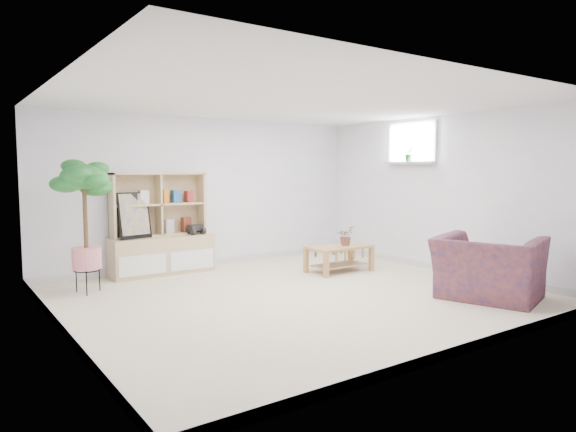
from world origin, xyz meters
TOP-DOWN VIEW (x-y plane):
  - floor at (0.00, 0.00)m, footprint 5.50×5.00m
  - ceiling at (0.00, 0.00)m, footprint 5.50×5.00m
  - walls at (0.00, 0.00)m, footprint 5.51×5.01m
  - baseboard at (0.00, 0.00)m, footprint 5.50×5.00m
  - window at (2.73, 0.60)m, footprint 0.10×0.98m
  - window_sill at (2.67, 0.60)m, footprint 0.14×1.00m
  - storage_unit at (-0.90, 2.24)m, footprint 1.52×0.51m
  - poster at (-1.32, 2.21)m, footprint 0.50×0.20m
  - toy_truck at (-0.38, 2.16)m, footprint 0.35×0.27m
  - coffee_table at (1.40, 0.84)m, footprint 1.00×0.56m
  - table_plant at (1.51, 0.82)m, footprint 0.33×0.31m
  - floor_tree at (-2.13, 1.62)m, footprint 0.75×0.75m
  - armchair at (1.79, -1.48)m, footprint 1.34×1.44m
  - sill_plant at (2.67, 0.62)m, footprint 0.17×0.15m

SIDE VIEW (x-z plane):
  - floor at x=0.00m, z-range -0.01..0.01m
  - baseboard at x=0.00m, z-range 0.00..0.10m
  - coffee_table at x=1.40m, z-range 0.00..0.40m
  - armchair at x=1.79m, z-range 0.00..0.87m
  - table_plant at x=1.51m, z-range 0.40..0.70m
  - toy_truck at x=-0.38m, z-range 0.57..0.74m
  - storage_unit at x=-0.90m, z-range 0.00..1.52m
  - floor_tree at x=-2.13m, z-range 0.00..1.70m
  - poster at x=-1.32m, z-range 0.57..1.25m
  - walls at x=0.00m, z-range 0.00..2.40m
  - window_sill at x=2.67m, z-range 1.66..1.70m
  - sill_plant at x=2.67m, z-range 1.70..1.96m
  - window at x=2.73m, z-range 1.66..2.34m
  - ceiling at x=0.00m, z-range 2.40..2.40m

